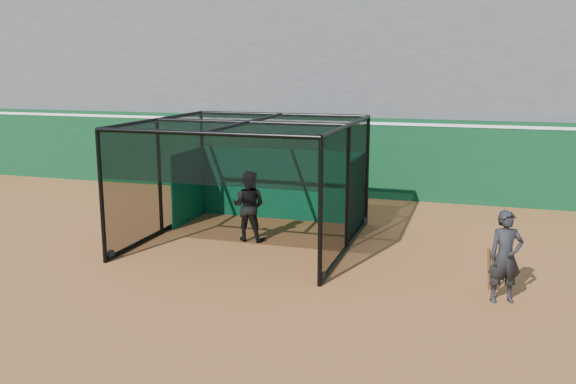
% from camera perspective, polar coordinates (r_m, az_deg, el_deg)
% --- Properties ---
extents(ground, '(120.00, 120.00, 0.00)m').
position_cam_1_polar(ground, '(11.68, -3.04, -8.65)').
color(ground, brown).
rests_on(ground, ground).
extents(outfield_wall, '(50.00, 0.50, 2.50)m').
position_cam_1_polar(outfield_wall, '(19.34, 5.75, 3.40)').
color(outfield_wall, '#0A381B').
rests_on(outfield_wall, ground).
extents(grandstand, '(50.00, 7.85, 8.95)m').
position_cam_1_polar(grandstand, '(22.85, 7.90, 12.64)').
color(grandstand, '#4C4C4F').
rests_on(grandstand, ground).
extents(batting_cage, '(4.75, 4.93, 2.81)m').
position_cam_1_polar(batting_cage, '(14.16, -3.64, 0.86)').
color(batting_cage, black).
rests_on(batting_cage, ground).
extents(batter, '(0.82, 0.65, 1.67)m').
position_cam_1_polar(batter, '(14.36, -3.71, -1.30)').
color(batter, black).
rests_on(batter, ground).
extents(on_deck_player, '(0.70, 0.58, 1.64)m').
position_cam_1_polar(on_deck_player, '(11.26, 19.66, -5.74)').
color(on_deck_player, black).
rests_on(on_deck_player, ground).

